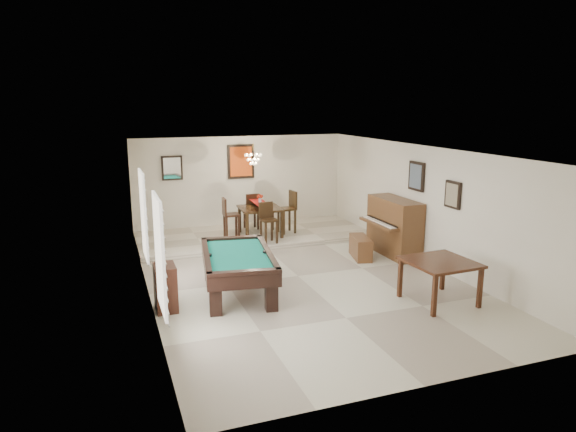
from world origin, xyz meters
TOP-DOWN VIEW (x-y plane):
  - ground_plane at (0.00, 0.00)m, footprint 6.00×9.00m
  - wall_back at (0.00, 4.50)m, footprint 6.00×0.04m
  - wall_front at (0.00, -4.50)m, footprint 6.00×0.04m
  - wall_left at (-3.00, 0.00)m, footprint 0.04×9.00m
  - wall_right at (3.00, 0.00)m, footprint 0.04×9.00m
  - ceiling at (0.00, 0.00)m, footprint 6.00×9.00m
  - dining_step at (0.00, 3.25)m, footprint 6.00×2.50m
  - window_left_front at (-2.97, -2.20)m, footprint 0.06×1.00m
  - window_left_rear at (-2.97, 0.60)m, footprint 0.06×1.00m
  - pool_table at (-1.41, -0.54)m, footprint 1.57×2.45m
  - square_table at (1.87, -2.18)m, footprint 1.18×1.18m
  - upright_piano at (2.53, 0.70)m, footprint 0.89×1.60m
  - piano_bench at (1.82, 0.70)m, footprint 0.54×0.94m
  - apothecary_chest at (-2.78, -0.86)m, footprint 0.36×0.54m
  - dining_table at (0.11, 3.03)m, footprint 1.08×1.08m
  - flower_vase at (0.11, 3.03)m, footprint 0.15×0.15m
  - dining_chair_south at (0.09, 2.24)m, footprint 0.41×0.41m
  - dining_chair_north at (0.08, 3.77)m, footprint 0.38×0.38m
  - dining_chair_west at (-0.66, 3.02)m, footprint 0.40×0.40m
  - dining_chair_east at (0.85, 3.04)m, footprint 0.46×0.46m
  - chandelier at (0.00, 3.20)m, footprint 0.44×0.44m
  - back_painting at (0.00, 4.46)m, footprint 0.75×0.06m
  - back_mirror at (-1.90, 4.46)m, footprint 0.55×0.06m
  - right_picture_upper at (2.96, 0.30)m, footprint 0.06×0.55m
  - right_picture_lower at (2.96, -1.00)m, footprint 0.06×0.45m

SIDE VIEW (x-z plane):
  - ground_plane at x=0.00m, z-range -0.02..0.00m
  - dining_step at x=0.00m, z-range 0.00..0.12m
  - piano_bench at x=1.82m, z-range 0.00..0.49m
  - pool_table at x=-1.41m, z-range 0.00..0.77m
  - square_table at x=1.87m, z-range 0.00..0.78m
  - apothecary_chest at x=-2.78m, z-range 0.00..0.81m
  - dining_table at x=0.11m, z-range 0.12..0.98m
  - dining_chair_north at x=0.08m, z-range 0.12..1.12m
  - dining_chair_south at x=0.09m, z-range 0.12..1.12m
  - dining_chair_west at x=-0.66m, z-range 0.12..1.16m
  - upright_piano at x=2.53m, z-range 0.00..1.33m
  - dining_chair_east at x=0.85m, z-range 0.12..1.24m
  - flower_vase at x=0.11m, z-range 0.98..1.21m
  - wall_back at x=0.00m, z-range 0.00..2.60m
  - wall_front at x=0.00m, z-range 0.00..2.60m
  - wall_left at x=-3.00m, z-range 0.00..2.60m
  - wall_right at x=3.00m, z-range 0.00..2.60m
  - window_left_front at x=-2.97m, z-range 0.55..2.25m
  - window_left_rear at x=-2.97m, z-range 0.55..2.25m
  - right_picture_lower at x=2.96m, z-range 1.42..1.98m
  - back_mirror at x=-1.90m, z-range 1.48..2.12m
  - back_painting at x=0.00m, z-range 1.42..2.38m
  - right_picture_upper at x=2.96m, z-range 1.57..2.23m
  - chandelier at x=0.00m, z-range 1.90..2.50m
  - ceiling at x=0.00m, z-range 2.58..2.62m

